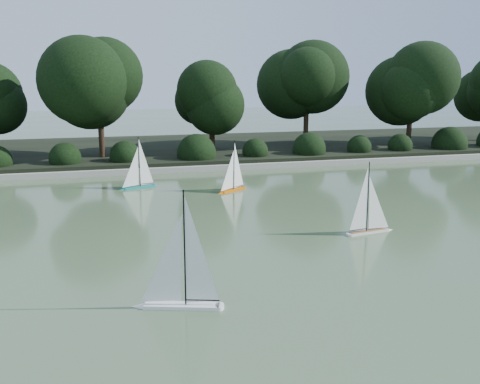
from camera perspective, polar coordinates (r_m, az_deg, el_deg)
The scene contains 9 objects.
ground at distance 9.23m, azimuth 5.05°, elevation -7.60°, with size 80.00×80.00×0.00m, color #3E4F2F.
pond_coping at distance 17.67m, azimuth -4.61°, elevation 2.53°, with size 40.00×0.35×0.18m, color gray.
far_bank at distance 21.57m, azimuth -6.43°, elevation 4.49°, with size 40.00×8.00×0.30m, color black.
tree_line at distance 20.03m, azimuth -2.42°, elevation 11.09°, with size 26.31×3.93×4.39m.
shrub_hedge at distance 18.49m, azimuth -5.11°, elevation 4.10°, with size 29.10×1.10×1.10m.
sailboat_white_a at distance 7.52m, azimuth -7.00°, elevation -10.20°, with size 1.29×0.56×1.77m.
sailboat_white_b at distance 11.16m, azimuth 13.92°, elevation -3.03°, with size 1.14×0.35×1.55m.
sailboat_orange at distance 14.59m, azimuth -0.99°, elevation 0.98°, with size 0.97×0.72×1.48m.
sailboat_teal at distance 15.24m, azimuth -11.03°, elevation 1.28°, with size 1.10×0.54×1.53m.
Camera 1 is at (-2.91, -8.15, 3.19)m, focal length 40.00 mm.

